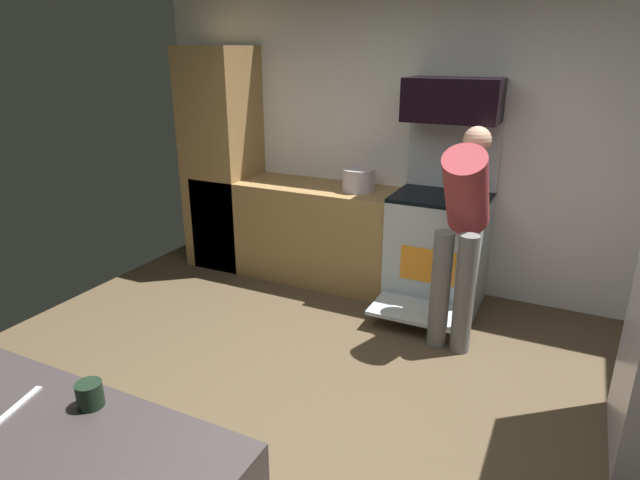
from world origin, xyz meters
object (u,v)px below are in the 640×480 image
at_px(oven_range, 438,246).
at_px(stock_pot, 358,180).
at_px(microwave, 453,100).
at_px(mug_coffee, 90,395).
at_px(person_cook, 462,223).

relative_size(oven_range, stock_pot, 5.30).
bearing_deg(microwave, mug_coffee, -97.69).
distance_m(oven_range, microwave, 1.19).
relative_size(oven_range, microwave, 2.06).
distance_m(oven_range, mug_coffee, 3.23).
distance_m(microwave, stock_pot, 1.02).
bearing_deg(person_cook, oven_range, 116.12).
relative_size(oven_range, person_cook, 0.98).
xyz_separation_m(microwave, person_cook, (0.29, -0.68, -0.77)).
bearing_deg(stock_pot, mug_coffee, -84.56).
xyz_separation_m(oven_range, mug_coffee, (-0.44, -3.17, 0.44)).
relative_size(oven_range, mug_coffee, 16.78).
distance_m(microwave, person_cook, 1.07).
relative_size(mug_coffee, stock_pot, 0.32).
bearing_deg(microwave, stock_pot, -173.86).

